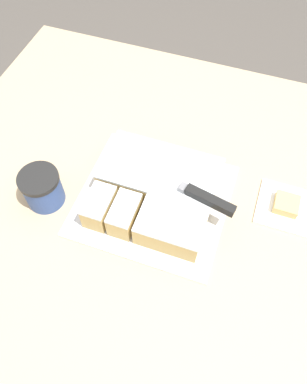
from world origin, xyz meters
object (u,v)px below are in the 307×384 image
object	(u,v)px
knife	(198,195)
brownie	(286,204)
cake	(155,191)
cake_board	(154,200)
coffee_cup	(42,188)

from	to	relation	value
knife	brownie	xyz separation A→B (m)	(0.21, 0.09, -0.07)
cake	cake_board	bearing A→B (deg)	-139.06
cake	coffee_cup	distance (m)	0.28
coffee_cup	brownie	size ratio (longest dim) A/B	1.69
cake_board	brownie	distance (m)	0.34
cake_board	coffee_cup	distance (m)	0.28
cake	brownie	distance (m)	0.33
coffee_cup	knife	bearing A→B (deg)	13.08
cake	knife	xyz separation A→B (m)	(0.11, -0.00, 0.04)
brownie	cake_board	bearing A→B (deg)	-164.47
knife	cake	bearing A→B (deg)	10.66
cake_board	coffee_cup	size ratio (longest dim) A/B	3.72
cake	coffee_cup	size ratio (longest dim) A/B	2.92
knife	coffee_cup	distance (m)	0.39
cake_board	cake	bearing A→B (deg)	40.94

